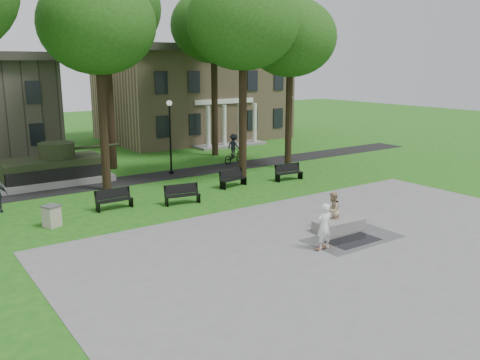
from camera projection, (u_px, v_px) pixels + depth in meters
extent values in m
plane|color=#195A15|center=(288.00, 222.00, 22.88)|extent=(120.00, 120.00, 0.00)
cube|color=gray|center=(375.00, 255.00, 18.88)|extent=(22.00, 16.00, 0.02)
cube|color=black|center=(167.00, 175.00, 32.47)|extent=(44.00, 2.60, 0.01)
cube|color=#9E8460|center=(193.00, 96.00, 48.35)|extent=(16.00, 11.00, 8.00)
cube|color=#38332D|center=(192.00, 49.00, 47.39)|extent=(17.00, 12.00, 0.60)
cube|color=silver|center=(224.00, 101.00, 44.00)|extent=(6.00, 0.30, 0.40)
cylinder|color=black|center=(103.00, 119.00, 27.87)|extent=(0.48, 0.48, 8.00)
ellipsoid|color=#1F4710|center=(97.00, 24.00, 26.76)|extent=(6.20, 6.20, 5.27)
cylinder|color=black|center=(243.00, 111.00, 30.70)|extent=(0.50, 0.50, 8.32)
ellipsoid|color=#1F4710|center=(243.00, 22.00, 29.54)|extent=(6.60, 6.60, 5.61)
cylinder|color=black|center=(289.00, 111.00, 34.08)|extent=(0.46, 0.46, 7.68)
ellipsoid|color=#1F4710|center=(290.00, 37.00, 33.01)|extent=(6.00, 6.00, 5.10)
cylinder|color=black|center=(110.00, 100.00, 33.52)|extent=(0.54, 0.54, 9.28)
ellipsoid|color=#1F4710|center=(104.00, 8.00, 32.23)|extent=(7.20, 7.20, 6.12)
cylinder|color=black|center=(215.00, 99.00, 38.73)|extent=(0.50, 0.50, 8.64)
ellipsoid|color=#1F4710|center=(214.00, 26.00, 37.53)|extent=(6.40, 6.40, 5.44)
cylinder|color=black|center=(170.00, 140.00, 32.50)|extent=(0.12, 0.12, 4.40)
sphere|color=silver|center=(169.00, 103.00, 31.98)|extent=(0.36, 0.36, 0.36)
cylinder|color=black|center=(171.00, 172.00, 32.98)|extent=(0.32, 0.32, 0.16)
cylinder|color=black|center=(290.00, 129.00, 38.08)|extent=(0.12, 0.12, 4.40)
sphere|color=silver|center=(290.00, 97.00, 37.55)|extent=(0.36, 0.36, 0.36)
cylinder|color=black|center=(289.00, 157.00, 38.55)|extent=(0.32, 0.32, 0.16)
cube|color=gray|center=(54.00, 179.00, 30.41)|extent=(6.50, 3.40, 0.40)
cube|color=#283019|center=(53.00, 167.00, 30.24)|extent=(5.80, 2.80, 1.10)
cube|color=black|center=(59.00, 174.00, 29.20)|extent=(5.80, 0.35, 0.70)
cube|color=black|center=(47.00, 167.00, 31.36)|extent=(5.80, 0.35, 0.70)
cylinder|color=#283019|center=(56.00, 150.00, 30.18)|extent=(2.10, 2.10, 0.90)
cylinder|color=#283019|center=(94.00, 147.00, 31.46)|extent=(3.20, 0.18, 0.18)
cube|color=black|center=(353.00, 241.00, 20.40)|extent=(2.20, 1.20, 0.00)
cube|color=gray|center=(339.00, 225.00, 21.67)|extent=(2.26, 1.15, 0.45)
cube|color=brown|center=(323.00, 248.00, 19.53)|extent=(0.80, 0.28, 0.07)
imported|color=white|center=(324.00, 227.00, 19.27)|extent=(0.69, 0.48, 1.82)
imported|color=tan|center=(332.00, 210.00, 21.79)|extent=(0.97, 0.90, 1.61)
imported|color=black|center=(234.00, 156.00, 36.37)|extent=(1.99, 1.09, 0.99)
imported|color=black|center=(234.00, 145.00, 36.20)|extent=(0.85, 1.18, 1.65)
cube|color=black|center=(114.00, 200.00, 24.80)|extent=(1.81, 0.47, 0.05)
cube|color=black|center=(112.00, 193.00, 24.91)|extent=(1.80, 0.18, 0.50)
cube|color=black|center=(98.00, 208.00, 24.37)|extent=(0.07, 0.45, 0.45)
cube|color=black|center=(131.00, 202.00, 25.32)|extent=(0.07, 0.45, 0.45)
cube|color=black|center=(183.00, 195.00, 25.72)|extent=(1.85, 0.75, 0.05)
cube|color=black|center=(180.00, 189.00, 25.83)|extent=(1.80, 0.45, 0.50)
cube|color=black|center=(168.00, 202.00, 25.30)|extent=(0.13, 0.45, 0.45)
cube|color=black|center=(197.00, 197.00, 26.25)|extent=(0.13, 0.45, 0.45)
cube|color=black|center=(233.00, 179.00, 29.31)|extent=(1.85, 0.78, 0.05)
cube|color=black|center=(231.00, 174.00, 29.42)|extent=(1.80, 0.49, 0.50)
cube|color=black|center=(221.00, 185.00, 28.89)|extent=(0.14, 0.45, 0.45)
cube|color=black|center=(245.00, 181.00, 29.84)|extent=(0.14, 0.45, 0.45)
cube|color=black|center=(289.00, 173.00, 31.01)|extent=(1.83, 0.59, 0.05)
cube|color=black|center=(287.00, 168.00, 31.12)|extent=(1.81, 0.30, 0.50)
cube|color=black|center=(278.00, 178.00, 30.58)|extent=(0.10, 0.45, 0.45)
cube|color=black|center=(300.00, 175.00, 31.53)|extent=(0.10, 0.45, 0.45)
cube|color=#BCAE9B|center=(52.00, 217.00, 22.15)|extent=(0.79, 0.79, 0.90)
cube|color=#4C4C4C|center=(51.00, 206.00, 22.04)|extent=(0.87, 0.87, 0.06)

